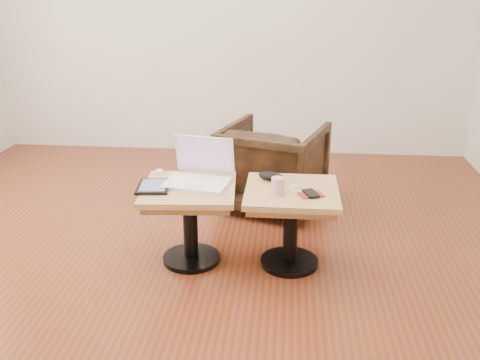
# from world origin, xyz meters

# --- Properties ---
(room_shell) EXTENTS (4.52, 4.52, 2.71)m
(room_shell) POSITION_xyz_m (0.00, 0.00, 1.35)
(room_shell) COLOR maroon
(room_shell) RESTS_ON ground
(side_table_left) EXTENTS (0.57, 0.57, 0.48)m
(side_table_left) POSITION_xyz_m (0.00, 0.01, 0.36)
(side_table_left) COLOR black
(side_table_left) RESTS_ON ground
(side_table_right) EXTENTS (0.53, 0.53, 0.48)m
(side_table_right) POSITION_xyz_m (0.59, 0.02, 0.36)
(side_table_right) COLOR black
(side_table_right) RESTS_ON ground
(laptop) EXTENTS (0.41, 0.36, 0.26)m
(laptop) POSITION_xyz_m (0.05, 0.09, 0.53)
(laptop) COLOR white
(laptop) RESTS_ON side_table_left
(tablet) EXTENTS (0.21, 0.25, 0.02)m
(tablet) POSITION_xyz_m (-0.19, -0.03, 0.49)
(tablet) COLOR black
(tablet) RESTS_ON side_table_left
(charging_adapter) EXTENTS (0.05, 0.05, 0.02)m
(charging_adapter) POSITION_xyz_m (-0.22, 0.21, 0.49)
(charging_adapter) COLOR white
(charging_adapter) RESTS_ON side_table_left
(glasses_case) EXTENTS (0.18, 0.13, 0.05)m
(glasses_case) POSITION_xyz_m (0.47, 0.15, 0.51)
(glasses_case) COLOR black
(glasses_case) RESTS_ON side_table_right
(striped_cup) EXTENTS (0.09, 0.09, 0.09)m
(striped_cup) POSITION_xyz_m (0.51, -0.05, 0.53)
(striped_cup) COLOR #D35687
(striped_cup) RESTS_ON side_table_right
(earbuds_tangle) EXTENTS (0.07, 0.04, 0.01)m
(earbuds_tangle) POSITION_xyz_m (0.62, 0.06, 0.49)
(earbuds_tangle) COLOR white
(earbuds_tangle) RESTS_ON side_table_right
(phone_on_sleeve) EXTENTS (0.16, 0.13, 0.02)m
(phone_on_sleeve) POSITION_xyz_m (0.70, -0.06, 0.49)
(phone_on_sleeve) COLOR maroon
(phone_on_sleeve) RESTS_ON side_table_right
(armchair) EXTENTS (0.86, 0.87, 0.63)m
(armchair) POSITION_xyz_m (0.46, 0.88, 0.32)
(armchair) COLOR black
(armchair) RESTS_ON ground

